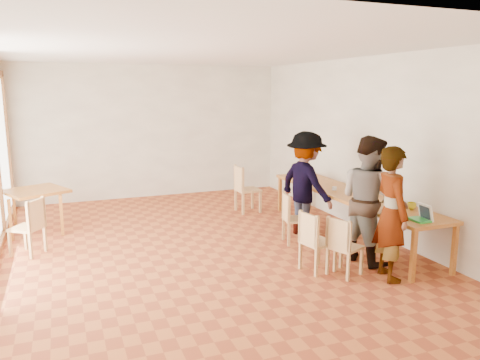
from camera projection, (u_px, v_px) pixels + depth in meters
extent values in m
plane|color=#B0582A|center=(202.00, 249.00, 7.27)|extent=(8.00, 8.00, 0.00)
cube|color=white|center=(151.00, 132.00, 10.65)|extent=(6.00, 0.10, 3.00)
cube|color=white|center=(359.00, 225.00, 3.32)|extent=(6.00, 0.10, 3.00)
cube|color=white|center=(368.00, 145.00, 8.05)|extent=(0.10, 8.00, 3.00)
cube|color=white|center=(199.00, 49.00, 6.70)|extent=(6.00, 8.00, 0.04)
cube|color=#B76E28|center=(350.00, 195.00, 7.78)|extent=(0.80, 4.00, 0.05)
cube|color=#B76E28|center=(413.00, 257.00, 5.96)|extent=(0.06, 0.06, 0.70)
cube|color=#B76E28|center=(280.00, 194.00, 9.51)|extent=(0.06, 0.06, 0.70)
cube|color=#B76E28|center=(454.00, 250.00, 6.20)|extent=(0.06, 0.06, 0.70)
cube|color=#B76E28|center=(309.00, 192.00, 9.75)|extent=(0.06, 0.06, 0.70)
cube|color=#B76E28|center=(36.00, 191.00, 8.05)|extent=(0.90, 0.90, 0.05)
cube|color=#B76E28|center=(10.00, 220.00, 7.63)|extent=(0.05, 0.05, 0.70)
cube|color=#B76E28|center=(14.00, 209.00, 8.34)|extent=(0.05, 0.05, 0.70)
cube|color=#B76E28|center=(61.00, 216.00, 7.90)|extent=(0.05, 0.05, 0.70)
cube|color=#B76E28|center=(61.00, 205.00, 8.62)|extent=(0.05, 0.05, 0.70)
cube|color=#E1B170|center=(345.00, 247.00, 6.22)|extent=(0.49, 0.49, 0.04)
cube|color=#E1B170|center=(338.00, 234.00, 6.06)|extent=(0.18, 0.36, 0.39)
cube|color=#E1B170|center=(318.00, 243.00, 6.36)|extent=(0.45, 0.45, 0.04)
cube|color=#E1B170|center=(308.00, 229.00, 6.23)|extent=(0.11, 0.39, 0.41)
cube|color=#E1B170|center=(296.00, 219.00, 7.53)|extent=(0.45, 0.45, 0.04)
cube|color=#E1B170|center=(286.00, 207.00, 7.46)|extent=(0.11, 0.38, 0.40)
cube|color=#E1B170|center=(248.00, 190.00, 9.45)|extent=(0.46, 0.46, 0.04)
cube|color=#E1B170|center=(239.00, 178.00, 9.32)|extent=(0.06, 0.44, 0.46)
cube|color=#E1B170|center=(27.00, 228.00, 6.98)|extent=(0.56, 0.56, 0.04)
cube|color=#E1B170|center=(36.00, 214.00, 6.90)|extent=(0.26, 0.35, 0.42)
imported|color=gray|center=(392.00, 214.00, 6.01)|extent=(0.55, 0.71, 1.75)
imported|color=gray|center=(368.00, 199.00, 6.64)|extent=(0.82, 0.98, 1.82)
imported|color=gray|center=(306.00, 184.00, 7.87)|extent=(0.90, 1.26, 1.76)
cube|color=green|center=(419.00, 220.00, 6.13)|extent=(0.20, 0.28, 0.03)
cube|color=white|center=(426.00, 212.00, 6.14)|extent=(0.09, 0.25, 0.22)
cube|color=green|center=(363.00, 196.00, 7.53)|extent=(0.22, 0.26, 0.02)
cube|color=white|center=(366.00, 190.00, 7.56)|extent=(0.12, 0.22, 0.19)
cube|color=green|center=(307.00, 179.00, 8.92)|extent=(0.17, 0.23, 0.02)
cube|color=white|center=(311.00, 175.00, 8.94)|extent=(0.08, 0.20, 0.18)
imported|color=yellow|center=(412.00, 206.00, 6.72)|extent=(0.16, 0.16, 0.10)
cylinder|color=#19652A|center=(376.00, 188.00, 7.48)|extent=(0.07, 0.07, 0.28)
cylinder|color=silver|center=(394.00, 203.00, 6.92)|extent=(0.07, 0.07, 0.09)
cylinder|color=white|center=(334.00, 188.00, 8.00)|extent=(0.08, 0.08, 0.06)
cube|color=#D1457B|center=(424.00, 213.00, 6.50)|extent=(0.05, 0.10, 0.01)
cube|color=black|center=(363.00, 191.00, 7.74)|extent=(0.16, 0.26, 0.09)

